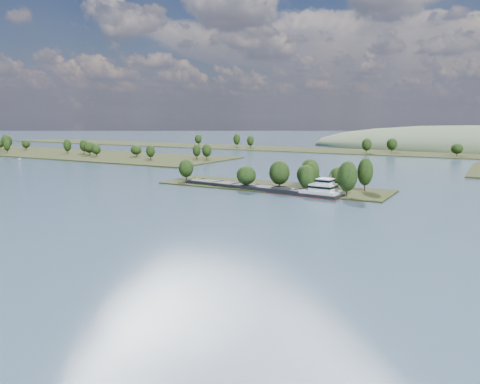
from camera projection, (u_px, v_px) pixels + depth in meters
The scene contains 7 objects.
ground at pixel (191, 212), 150.05m from camera, with size 1800.00×1800.00×0.00m, color #394E62.
tree_island at pixel (286, 179), 196.65m from camera, with size 100.00×31.14×14.67m.
left_bank at pixel (61, 153), 381.68m from camera, with size 300.00×80.00×15.61m.
back_shoreline at pixel (396, 153), 386.38m from camera, with size 900.00×60.00×14.63m.
hill_west at pixel (473, 148), 447.67m from camera, with size 320.00×160.00×44.00m, color #43553B.
cargo_barge at pixel (269, 188), 190.77m from camera, with size 73.56×16.18×9.88m.
motorboat at pixel (20, 159), 322.20m from camera, with size 1.94×5.17×2.00m, color silver.
Camera 1 is at (85.90, -0.45, 30.22)m, focal length 35.00 mm.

